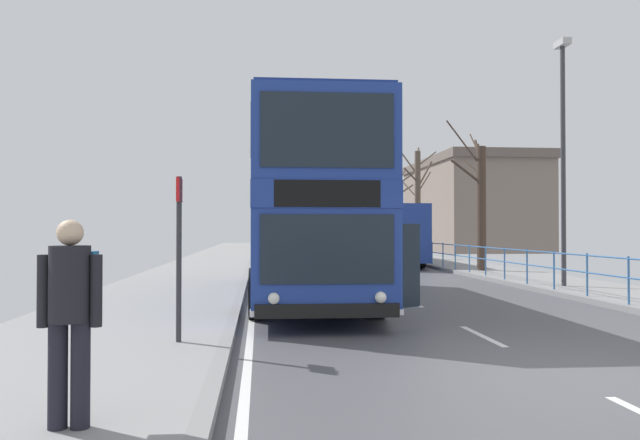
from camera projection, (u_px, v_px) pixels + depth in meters
The scene contains 11 objects.
ground at pixel (502, 370), 7.68m from camera, with size 15.80×140.00×0.20m.
double_decker_bus_main at pixel (308, 210), 15.64m from camera, with size 3.30×11.09×4.43m.
background_bus_far_lane at pixel (385, 233), 31.63m from camera, with size 2.78×10.06×2.99m.
pedestrian_railing_far_kerb at pixel (477, 255), 23.03m from camera, with size 0.05×29.45×1.08m.
pedestrian_with_backpack at pixel (71, 305), 5.16m from camera, with size 0.54×0.53×1.76m.
bus_stop_sign_near at pixel (179, 239), 9.07m from camera, with size 0.08×0.44×2.48m.
street_lamp_far_side at pixel (563, 142), 18.10m from camera, with size 0.28×0.60×7.38m.
bare_tree_far_00 at pixel (393, 202), 42.10m from camera, with size 2.37×2.64×7.37m.
bare_tree_far_01 at pixel (481, 204), 25.06m from camera, with size 1.85×1.96×6.25m.
bare_tree_far_02 at pixel (418, 201), 34.80m from camera, with size 2.11×2.09×6.61m.
background_building_00 at pixel (471, 205), 53.01m from camera, with size 8.45×16.30×7.95m.
Camera 1 is at (-3.78, -7.45, 1.82)m, focal length 33.97 mm.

